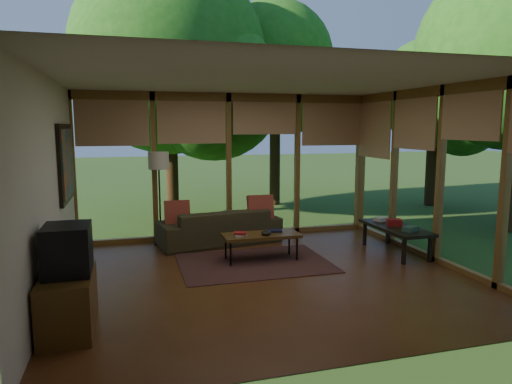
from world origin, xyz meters
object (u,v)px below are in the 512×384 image
object	(u,v)px
floor_lamp	(159,166)
coffee_table	(261,236)
media_cabinet	(68,301)
side_console	(396,229)
television	(67,249)
sofa	(219,226)

from	to	relation	value
floor_lamp	coffee_table	xyz separation A→B (m)	(1.45, -1.44, -1.01)
coffee_table	media_cabinet	bearing A→B (deg)	-144.96
media_cabinet	coffee_table	size ratio (longest dim) A/B	0.83
coffee_table	side_console	size ratio (longest dim) A/B	0.86
coffee_table	side_console	xyz separation A→B (m)	(2.26, -0.19, 0.02)
television	floor_lamp	xyz separation A→B (m)	(1.14, 3.27, 0.56)
sofa	coffee_table	bearing A→B (deg)	99.31
floor_lamp	coffee_table	bearing A→B (deg)	-44.95
media_cabinet	sofa	bearing A→B (deg)	54.41
sofa	media_cabinet	size ratio (longest dim) A/B	2.15
media_cabinet	coffee_table	bearing A→B (deg)	35.04
floor_lamp	side_console	bearing A→B (deg)	-23.81
sofa	media_cabinet	world-z (taller)	sofa
television	sofa	bearing A→B (deg)	54.66
sofa	coffee_table	xyz separation A→B (m)	(0.42, -1.22, 0.08)
media_cabinet	television	bearing A→B (deg)	0.00
television	coffee_table	world-z (taller)	television
sofa	coffee_table	size ratio (longest dim) A/B	1.79
television	side_console	size ratio (longest dim) A/B	0.39
television	floor_lamp	world-z (taller)	floor_lamp
media_cabinet	coffee_table	world-z (taller)	media_cabinet
sofa	media_cabinet	xyz separation A→B (m)	(-2.18, -3.05, -0.01)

